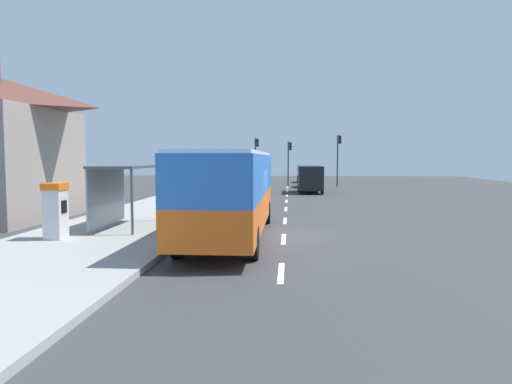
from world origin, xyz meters
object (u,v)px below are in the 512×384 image
object	(u,v)px
traffic_light_far_side	(256,154)
white_van	(310,177)
bus	(231,189)
sedan_near	(308,180)
ticket_machine	(56,210)
recycling_bin_orange	(181,212)
bus_shelter	(119,180)
sedan_far	(305,176)
recycling_bin_green	(184,210)
traffic_light_median	(289,156)
traffic_light_near_side	(338,152)
recycling_bin_red	(188,209)

from	to	relation	value
traffic_light_far_side	white_van	bearing A→B (deg)	-60.35
bus	sedan_near	world-z (taller)	bus
ticket_machine	recycling_bin_orange	bearing A→B (deg)	50.01
white_van	bus_shelter	bearing A→B (deg)	-111.66
traffic_light_far_side	bus_shelter	world-z (taller)	traffic_light_far_side
sedan_far	ticket_machine	distance (m)	42.51
sedan_far	recycling_bin_green	xyz separation A→B (m)	(-6.50, -36.57, -0.14)
sedan_far	traffic_light_median	bearing A→B (deg)	-105.92
sedan_near	recycling_bin_green	distance (m)	28.07
traffic_light_near_side	traffic_light_far_side	distance (m)	8.64
recycling_bin_orange	recycling_bin_green	distance (m)	0.70
bus_shelter	sedan_near	bearing A→B (deg)	73.37
sedan_far	traffic_light_near_side	xyz separation A→B (m)	(3.20, -8.24, 2.76)
sedan_near	recycling_bin_orange	xyz separation A→B (m)	(-6.50, -28.00, -0.14)
recycling_bin_red	recycling_bin_green	bearing A→B (deg)	-90.00
recycling_bin_green	recycling_bin_red	size ratio (longest dim) A/B	1.00
recycling_bin_red	traffic_light_near_side	size ratio (longest dim) A/B	0.18
sedan_near	bus_shelter	xyz separation A→B (m)	(-8.71, -29.18, 1.31)
white_van	recycling_bin_orange	xyz separation A→B (m)	(-6.40, -20.52, -0.69)
bus	recycling_bin_green	size ratio (longest dim) A/B	11.60
white_van	sedan_far	size ratio (longest dim) A/B	1.17
recycling_bin_orange	bus_shelter	xyz separation A→B (m)	(-2.21, -1.17, 1.44)
recycling_bin_orange	traffic_light_far_side	size ratio (longest dim) A/B	0.19
recycling_bin_red	ticket_machine	bearing A→B (deg)	-121.97
bus	bus_shelter	size ratio (longest dim) A/B	2.75
traffic_light_median	bus	bearing A→B (deg)	-93.67
white_van	bus_shelter	xyz separation A→B (m)	(-8.61, -21.69, 0.75)
sedan_far	bus_shelter	distance (m)	39.44
sedan_far	recycling_bin_green	world-z (taller)	sedan_far
traffic_light_near_side	traffic_light_median	bearing A→B (deg)	162.56
sedan_near	traffic_light_far_side	distance (m)	6.27
traffic_light_near_side	sedan_far	bearing A→B (deg)	111.20
recycling_bin_red	recycling_bin_orange	bearing A→B (deg)	-90.00
traffic_light_median	traffic_light_far_side	bearing A→B (deg)	-167.14
bus_shelter	white_van	bearing A→B (deg)	68.34
ticket_machine	bus_shelter	size ratio (longest dim) A/B	0.48
recycling_bin_green	traffic_light_median	distance (m)	30.38
recycling_bin_red	bus_shelter	bearing A→B (deg)	-130.69
traffic_light_near_side	traffic_light_median	world-z (taller)	traffic_light_near_side
recycling_bin_red	bus_shelter	xyz separation A→B (m)	(-2.21, -2.57, 1.44)
sedan_near	recycling_bin_orange	world-z (taller)	sedan_near
sedan_near	recycling_bin_orange	bearing A→B (deg)	-103.07
sedan_far	white_van	bearing A→B (deg)	-90.33
bus	traffic_light_median	distance (m)	33.07
white_van	bus_shelter	world-z (taller)	bus_shelter
ticket_machine	recycling_bin_green	xyz separation A→B (m)	(3.41, 4.77, -0.52)
ticket_machine	sedan_far	bearing A→B (deg)	76.52
white_van	recycling_bin_orange	distance (m)	21.50
white_van	ticket_machine	xyz separation A→B (m)	(-9.81, -24.58, -0.17)
recycling_bin_red	traffic_light_far_side	world-z (taller)	traffic_light_far_side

